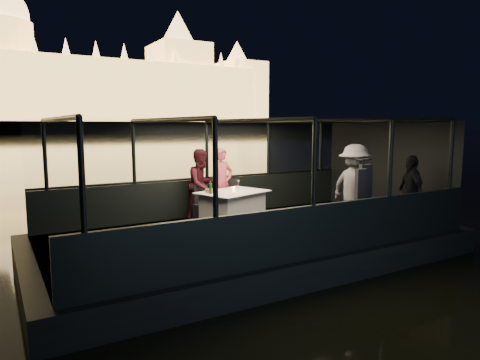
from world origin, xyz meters
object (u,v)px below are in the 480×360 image
dining_table_central (233,208)px  wine_bottle (210,187)px  chair_port_left (204,203)px  person_woman_coral (222,187)px  coat_stand (362,192)px  chair_port_right (234,199)px  person_man_maroon (202,188)px  passenger_dark (411,189)px  passenger_stripe (354,190)px

dining_table_central → wine_bottle: wine_bottle is taller
chair_port_left → person_woman_coral: (0.56, 0.18, 0.30)m
chair_port_left → coat_stand: bearing=-65.5°
chair_port_right → person_man_maroon: 0.84m
passenger_dark → wine_bottle: size_ratio=5.85×
chair_port_left → dining_table_central: bearing=-72.4°
passenger_stripe → person_woman_coral: bearing=36.9°
person_man_maroon → dining_table_central: bearing=-87.0°
person_woman_coral → passenger_stripe: (1.87, -2.44, 0.10)m
passenger_dark → passenger_stripe: bearing=-89.9°
wine_bottle → person_woman_coral: bearing=50.4°
chair_port_right → person_man_maroon: bearing=-170.1°
dining_table_central → chair_port_left: size_ratio=1.77×
dining_table_central → person_woman_coral: 0.94m
coat_stand → wine_bottle: size_ratio=5.90×
person_woman_coral → chair_port_left: bearing=-171.4°
dining_table_central → chair_port_right: size_ratio=1.61×
wine_bottle → passenger_stripe: bearing=-30.4°
passenger_stripe → passenger_dark: (1.12, -0.51, 0.00)m
passenger_stripe → passenger_dark: passenger_stripe is taller
dining_table_central → coat_stand: (1.72, -2.12, 0.51)m
chair_port_right → passenger_dark: size_ratio=0.57×
chair_port_left → person_woman_coral: 0.66m
dining_table_central → chair_port_left: bearing=120.2°
chair_port_left → chair_port_right: 0.85m
passenger_stripe → wine_bottle: passenger_stripe is taller
person_woman_coral → chair_port_right: bearing=-25.8°
chair_port_left → person_man_maroon: person_man_maroon is taller
chair_port_left → coat_stand: 3.51m
person_man_maroon → passenger_dark: (3.47, -3.04, 0.10)m
coat_stand → passenger_dark: coat_stand is taller
chair_port_left → person_man_maroon: 0.41m
chair_port_left → person_man_maroon: size_ratio=0.49×
wine_bottle → coat_stand: bearing=-42.0°
coat_stand → wine_bottle: (-2.29, 2.06, 0.02)m
chair_port_left → passenger_dark: bearing=-50.5°
chair_port_right → coat_stand: bearing=-43.8°
person_man_maroon → wine_bottle: person_man_maroon is taller
chair_port_left → passenger_stripe: size_ratio=0.45×
person_man_maroon → wine_bottle: bearing=-120.1°
dining_table_central → passenger_dark: 3.83m
chair_port_right → person_woman_coral: bearing=-173.6°
wine_bottle → dining_table_central: bearing=6.1°
person_woman_coral → wine_bottle: (-0.75, -0.91, 0.17)m
chair_port_left → passenger_dark: passenger_dark is taller
chair_port_left → chair_port_right: bearing=-5.6°
coat_stand → person_woman_coral: 3.34m
passenger_stripe → wine_bottle: size_ratio=6.73×
passenger_stripe → chair_port_right: bearing=33.4°
chair_port_left → wine_bottle: (-0.19, -0.72, 0.47)m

